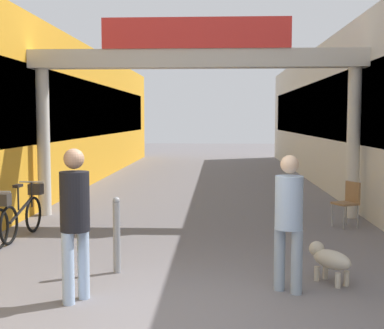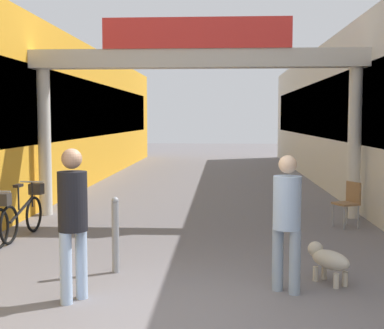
% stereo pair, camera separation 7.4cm
% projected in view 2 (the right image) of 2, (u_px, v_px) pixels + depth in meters
% --- Properties ---
extents(ground_plane, '(80.00, 80.00, 0.00)m').
position_uv_depth(ground_plane, '(171.00, 319.00, 5.68)').
color(ground_plane, slate).
extents(storefront_left, '(3.00, 26.00, 4.41)m').
position_uv_depth(storefront_left, '(42.00, 116.00, 16.72)').
color(storefront_left, gold).
rests_on(storefront_left, ground_plane).
extents(storefront_right, '(3.00, 26.00, 4.41)m').
position_uv_depth(storefront_right, '(373.00, 116.00, 16.15)').
color(storefront_right, beige).
rests_on(storefront_right, ground_plane).
extents(arcade_sign_gateway, '(7.40, 0.47, 4.23)m').
position_uv_depth(arcade_sign_gateway, '(197.00, 77.00, 11.38)').
color(arcade_sign_gateway, beige).
rests_on(arcade_sign_gateway, ground_plane).
extents(pedestrian_with_dog, '(0.48, 0.48, 1.69)m').
position_uv_depth(pedestrian_with_dog, '(287.00, 215.00, 6.48)').
color(pedestrian_with_dog, '#8C9EB2').
rests_on(pedestrian_with_dog, ground_plane).
extents(pedestrian_companion, '(0.47, 0.47, 1.79)m').
position_uv_depth(pedestrian_companion, '(73.00, 214.00, 6.16)').
color(pedestrian_companion, '#A5BFE0').
rests_on(pedestrian_companion, ground_plane).
extents(dog_on_leash, '(0.58, 0.69, 0.50)m').
position_uv_depth(dog_on_leash, '(327.00, 259.00, 6.92)').
color(dog_on_leash, beige).
rests_on(dog_on_leash, ground_plane).
extents(bicycle_black_third, '(0.46, 1.69, 0.98)m').
position_uv_depth(bicycle_black_third, '(25.00, 213.00, 9.62)').
color(bicycle_black_third, black).
rests_on(bicycle_black_third, ground_plane).
extents(bollard_post_metal, '(0.10, 0.10, 1.06)m').
position_uv_depth(bollard_post_metal, '(115.00, 234.00, 7.36)').
color(bollard_post_metal, gray).
rests_on(bollard_post_metal, ground_plane).
extents(cafe_chair_wood_nearer, '(0.54, 0.54, 0.89)m').
position_uv_depth(cafe_chair_wood_nearer, '(349.00, 200.00, 10.45)').
color(cafe_chair_wood_nearer, gray).
rests_on(cafe_chair_wood_nearer, ground_plane).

